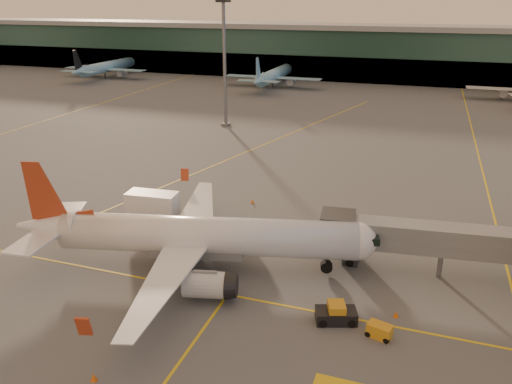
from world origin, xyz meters
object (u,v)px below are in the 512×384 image
(main_airplane, at_px, (196,237))
(gpu_cart, at_px, (379,331))
(catering_truck, at_px, (153,209))
(pushback_tug, at_px, (336,314))

(main_airplane, distance_m, gpu_cart, 19.55)
(gpu_cart, bearing_deg, catering_truck, 170.83)
(gpu_cart, height_order, pushback_tug, pushback_tug)
(main_airplane, distance_m, catering_truck, 11.18)
(gpu_cart, bearing_deg, pushback_tug, -179.18)
(main_airplane, distance_m, pushback_tug, 15.79)
(pushback_tug, bearing_deg, main_airplane, 144.86)
(main_airplane, bearing_deg, gpu_cart, -29.73)
(catering_truck, xyz_separation_m, gpu_cart, (27.37, -12.11, -2.03))
(main_airplane, relative_size, gpu_cart, 16.25)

